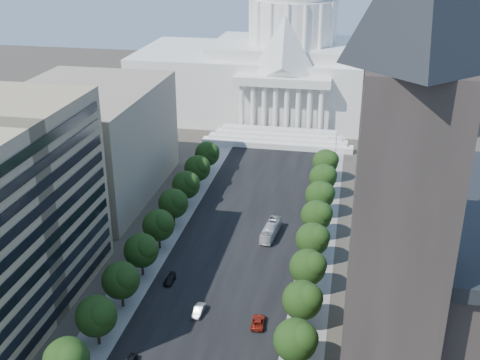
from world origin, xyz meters
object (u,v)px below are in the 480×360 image
Objects in this scene: car_silver at (199,311)px; city_bus at (271,230)px; car_dark_b at (170,279)px; car_red at (258,322)px.

city_bus is (9.37, 34.53, 0.82)m from car_silver.
car_red is at bearing -26.63° from car_dark_b.
city_bus is (-2.77, 35.86, 0.86)m from car_red.
car_silver is 0.41× the size of city_bus.
car_silver reaches higher than car_red.
car_dark_b is 0.39× the size of city_bus.
city_bus is at bearing 54.63° from car_dark_b.
car_silver is 12.21m from car_red.
city_bus is at bearing 79.05° from car_silver.
car_dark_b is (-9.00, 9.92, -0.12)m from car_silver.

